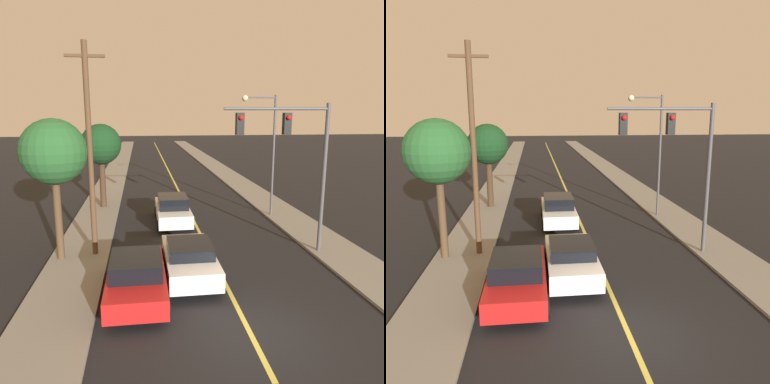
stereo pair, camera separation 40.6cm
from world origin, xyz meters
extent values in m
plane|color=black|center=(0.00, 0.00, 0.00)|extent=(200.00, 200.00, 0.00)
cube|color=black|center=(0.00, 36.00, 0.01)|extent=(9.04, 80.00, 0.01)
cube|color=#D1C14C|center=(0.00, 36.00, 0.01)|extent=(0.16, 76.00, 0.00)
cube|color=gray|center=(-5.77, 36.00, 0.06)|extent=(2.50, 80.00, 0.12)
cube|color=gray|center=(5.77, 36.00, 0.06)|extent=(2.50, 80.00, 0.12)
cube|color=white|center=(-1.27, 4.06, 0.71)|extent=(1.85, 4.34, 0.69)
cube|color=black|center=(-1.27, 3.88, 1.28)|extent=(1.63, 1.95, 0.44)
cylinder|color=black|center=(-2.14, 5.40, 0.37)|extent=(0.22, 0.74, 0.74)
cylinder|color=black|center=(-0.39, 5.40, 0.37)|extent=(0.22, 0.74, 0.74)
cylinder|color=black|center=(-2.14, 2.71, 0.37)|extent=(0.22, 0.74, 0.74)
cylinder|color=black|center=(-0.39, 2.71, 0.37)|extent=(0.22, 0.74, 0.74)
cube|color=white|center=(-1.27, 11.61, 0.66)|extent=(1.83, 4.91, 0.70)
cube|color=black|center=(-1.27, 11.41, 1.32)|extent=(1.61, 2.21, 0.63)
cylinder|color=black|center=(-2.14, 13.13, 0.31)|extent=(0.22, 0.62, 0.62)
cylinder|color=black|center=(-0.40, 13.13, 0.31)|extent=(0.22, 0.62, 0.62)
cylinder|color=black|center=(-2.14, 10.09, 0.31)|extent=(0.22, 0.62, 0.62)
cylinder|color=black|center=(-0.40, 10.09, 0.31)|extent=(0.22, 0.62, 0.62)
cube|color=red|center=(-3.26, 2.81, 0.65)|extent=(1.94, 4.67, 0.66)
cube|color=black|center=(-3.26, 2.62, 1.26)|extent=(1.70, 2.10, 0.55)
cylinder|color=black|center=(-4.18, 4.26, 0.33)|extent=(0.22, 0.65, 0.65)
cylinder|color=black|center=(-2.34, 4.26, 0.33)|extent=(0.22, 0.65, 0.65)
cylinder|color=black|center=(-4.18, 1.36, 0.33)|extent=(0.22, 0.65, 0.65)
cylinder|color=black|center=(-2.34, 1.36, 0.33)|extent=(0.22, 0.65, 0.65)
cylinder|color=#47474C|center=(4.92, 5.91, 3.40)|extent=(0.18, 0.18, 6.56)
cylinder|color=#47474C|center=(2.67, 5.91, 6.43)|extent=(4.51, 0.12, 0.12)
cube|color=black|center=(3.12, 5.91, 5.82)|extent=(0.32, 0.28, 0.90)
sphere|color=red|center=(3.12, 5.73, 6.07)|extent=(0.20, 0.20, 0.20)
cube|color=black|center=(1.09, 5.91, 5.82)|extent=(0.32, 0.28, 0.90)
sphere|color=red|center=(1.09, 5.73, 6.07)|extent=(0.20, 0.20, 0.20)
cylinder|color=#47474C|center=(4.87, 12.18, 3.71)|extent=(0.14, 0.14, 7.18)
cylinder|color=#47474C|center=(3.95, 12.18, 7.15)|extent=(1.84, 0.09, 0.09)
sphere|color=beige|center=(3.03, 12.18, 7.10)|extent=(0.36, 0.36, 0.36)
cylinder|color=#513823|center=(-5.12, 6.88, 4.61)|extent=(0.24, 0.24, 8.98)
cube|color=#513823|center=(-5.12, 6.88, 8.50)|extent=(1.60, 0.12, 0.12)
cylinder|color=#4C3823|center=(-6.52, 6.50, 1.94)|extent=(0.31, 0.31, 3.64)
sphere|color=#235628|center=(-6.52, 6.50, 4.71)|extent=(2.70, 2.70, 2.70)
cylinder|color=#3D2B1C|center=(-5.56, 15.63, 1.74)|extent=(0.39, 0.39, 3.24)
sphere|color=#143819|center=(-5.56, 15.63, 4.28)|extent=(2.63, 2.63, 2.63)
camera|label=1|loc=(-2.99, -9.33, 6.23)|focal=35.00mm
camera|label=2|loc=(-2.59, -9.38, 6.23)|focal=35.00mm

